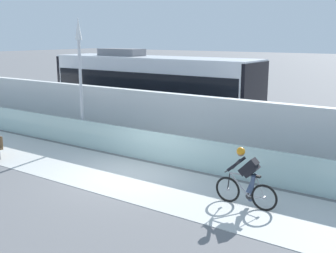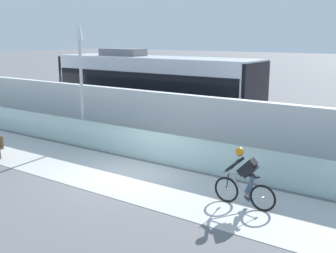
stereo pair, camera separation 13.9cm
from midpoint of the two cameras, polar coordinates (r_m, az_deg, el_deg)
The scene contains 9 objects.
ground_plane at distance 13.66m, azimuth -6.23°, elevation -6.83°, with size 200.00×200.00×0.00m, color slate.
bike_path_deck at distance 13.66m, azimuth -6.23°, elevation -6.81°, with size 32.00×3.20×0.01m, color beige.
glass_parapet at distance 14.88m, azimuth -1.63°, elevation -2.90°, with size 32.00×0.05×1.12m, color silver.
concrete_barrier_wall at distance 16.19m, azimuth 2.12°, elevation 0.44°, with size 32.00×0.36×2.26m, color silver.
tram_rail_near at distance 18.53m, azimuth 6.22°, elevation -1.67°, with size 32.00×0.08×0.01m, color #595654.
tram_rail_far at distance 19.77m, azimuth 8.21°, elevation -0.83°, with size 32.00×0.08×0.01m, color #595654.
tram at distance 20.90m, azimuth -2.38°, elevation 5.26°, with size 11.06×2.54×3.81m.
cyclist_on_bike at distance 11.24m, azimuth 10.33°, elevation -7.01°, with size 1.77×0.58×1.61m.
lamp_post_antenna at distance 17.35m, azimuth -12.20°, elevation 8.18°, with size 0.28×0.28×5.20m.
Camera 1 is at (8.43, -9.76, 4.47)m, focal length 44.52 mm.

